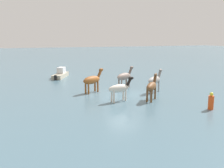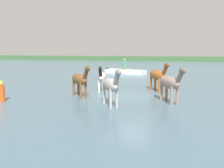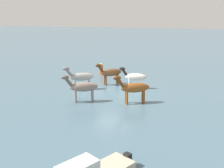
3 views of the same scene
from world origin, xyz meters
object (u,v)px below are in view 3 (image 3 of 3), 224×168
horse_chestnut_trailing (134,88)px  buoy_channel_marker (101,69)px  horse_lead (135,77)px  horse_rear_stallion (81,77)px  horse_mid_herd (110,73)px  horse_dark_mare (82,87)px

horse_chestnut_trailing → buoy_channel_marker: size_ratio=2.11×
horse_lead → buoy_channel_marker: size_ratio=2.01×
horse_lead → horse_chestnut_trailing: bearing=91.2°
horse_chestnut_trailing → horse_rear_stallion: bearing=-52.2°
horse_chestnut_trailing → horse_mid_herd: (-4.33, -3.18, -0.04)m
horse_lead → horse_mid_herd: horse_mid_herd is taller
horse_lead → horse_dark_mare: bearing=48.7°
horse_dark_mare → horse_mid_herd: 5.20m
horse_dark_mare → buoy_channel_marker: horse_dark_mare is taller
horse_rear_stallion → horse_dark_mare: horse_dark_mare is taller
horse_mid_herd → buoy_channel_marker: (-3.65, -2.26, -0.54)m
horse_rear_stallion → horse_dark_mare: (2.84, 1.48, 0.01)m
horse_chestnut_trailing → buoy_channel_marker: (-7.98, -5.44, -0.59)m
horse_lead → horse_mid_herd: size_ratio=1.13×
horse_rear_stallion → horse_lead: horse_rear_stallion is taller
horse_dark_mare → horse_lead: bearing=-148.5°
horse_chestnut_trailing → horse_dark_mare: size_ratio=1.01×
horse_mid_herd → horse_chestnut_trailing: bearing=82.2°
horse_chestnut_trailing → horse_lead: horse_chestnut_trailing is taller
horse_rear_stallion → horse_mid_herd: 2.93m
horse_lead → horse_mid_herd: (-0.63, -2.34, 0.08)m
horse_rear_stallion → buoy_channel_marker: bearing=-117.0°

